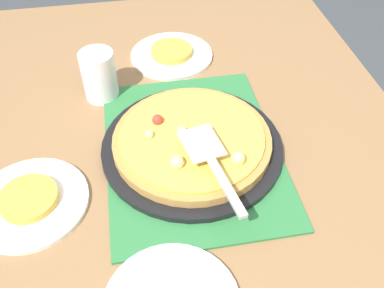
# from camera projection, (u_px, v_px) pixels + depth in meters

# --- Properties ---
(dining_table) EXTENTS (1.40, 1.00, 0.75)m
(dining_table) POSITION_uv_depth(u_px,v_px,m) (192.00, 183.00, 0.98)
(dining_table) COLOR olive
(dining_table) RESTS_ON ground_plane
(placemat) EXTENTS (0.48, 0.36, 0.01)m
(placemat) POSITION_uv_depth(u_px,v_px,m) (192.00, 150.00, 0.90)
(placemat) COLOR #2D753D
(placemat) RESTS_ON dining_table
(pizza_pan) EXTENTS (0.38, 0.38, 0.01)m
(pizza_pan) POSITION_uv_depth(u_px,v_px,m) (192.00, 146.00, 0.90)
(pizza_pan) COLOR black
(pizza_pan) RESTS_ON placemat
(pizza) EXTENTS (0.33, 0.33, 0.05)m
(pizza) POSITION_uv_depth(u_px,v_px,m) (192.00, 140.00, 0.88)
(pizza) COLOR #B78442
(pizza) RESTS_ON pizza_pan
(plate_near_left) EXTENTS (0.22, 0.22, 0.01)m
(plate_near_left) POSITION_uv_depth(u_px,v_px,m) (30.00, 202.00, 0.80)
(plate_near_left) COLOR white
(plate_near_left) RESTS_ON dining_table
(plate_far_right) EXTENTS (0.22, 0.22, 0.01)m
(plate_far_right) POSITION_uv_depth(u_px,v_px,m) (172.00, 55.00, 1.15)
(plate_far_right) COLOR white
(plate_far_right) RESTS_ON dining_table
(served_slice_left) EXTENTS (0.11, 0.11, 0.02)m
(served_slice_left) POSITION_uv_depth(u_px,v_px,m) (28.00, 198.00, 0.79)
(served_slice_left) COLOR gold
(served_slice_left) RESTS_ON plate_near_left
(served_slice_right) EXTENTS (0.11, 0.11, 0.02)m
(served_slice_right) POSITION_uv_depth(u_px,v_px,m) (172.00, 51.00, 1.14)
(served_slice_right) COLOR gold
(served_slice_right) RESTS_ON plate_far_right
(cup_far) EXTENTS (0.08, 0.08, 0.12)m
(cup_far) POSITION_uv_depth(u_px,v_px,m) (99.00, 75.00, 0.99)
(cup_far) COLOR white
(cup_far) RESTS_ON dining_table
(pizza_server) EXTENTS (0.23, 0.09, 0.01)m
(pizza_server) POSITION_uv_depth(u_px,v_px,m) (211.00, 160.00, 0.79)
(pizza_server) COLOR silver
(pizza_server) RESTS_ON pizza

